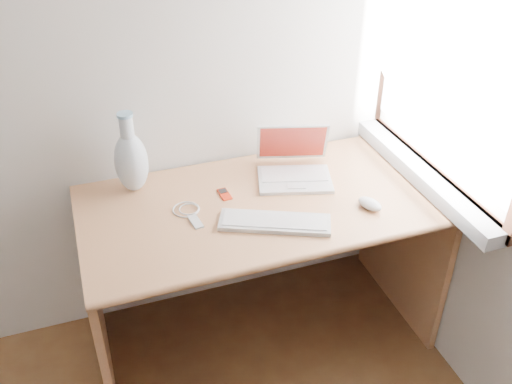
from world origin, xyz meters
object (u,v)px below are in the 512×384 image
object	(u,v)px
desk	(255,232)
external_keyboard	(275,222)
vase	(131,160)
laptop	(291,167)

from	to	relation	value
desk	external_keyboard	world-z (taller)	external_keyboard
desk	external_keyboard	bearing A→B (deg)	-91.99
desk	vase	distance (m)	0.60
laptop	vase	xyz separation A→B (m)	(-0.63, 0.11, 0.09)
laptop	external_keyboard	world-z (taller)	laptop
desk	laptop	world-z (taller)	laptop
laptop	external_keyboard	bearing A→B (deg)	-105.59
desk	external_keyboard	xyz separation A→B (m)	(-0.01, -0.24, 0.23)
external_keyboard	vase	distance (m)	0.62
desk	vase	bearing A→B (deg)	160.67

